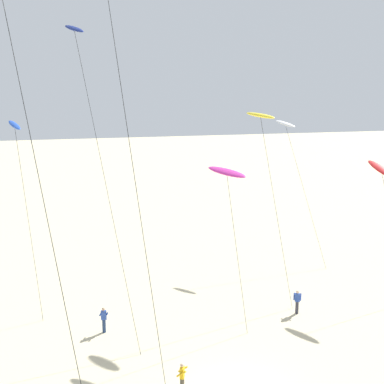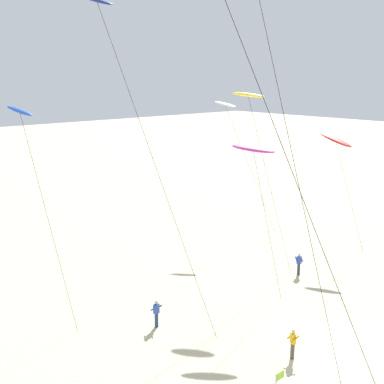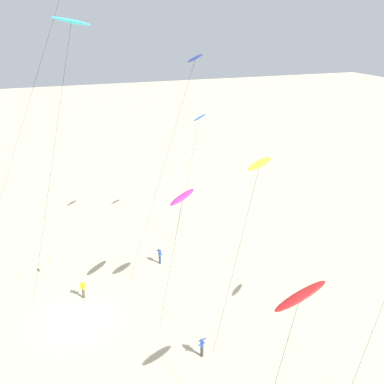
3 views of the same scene
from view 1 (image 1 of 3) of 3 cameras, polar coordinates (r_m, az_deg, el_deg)
name	(u,v)px [view 1 (image 1 of 3)]	position (r m, az deg, el deg)	size (l,w,h in m)	color
kite_navy	(76,37)	(33.70, -12.96, 16.69)	(3.35, 8.13, 19.15)	navy
kite_blue	(15,130)	(35.84, -19.30, 6.60)	(1.73, 4.05, 13.07)	blue
kite_white	(286,126)	(46.05, 10.54, 7.33)	(2.62, 6.18, 12.34)	white
kite_yellow	(261,117)	(36.36, 7.75, 8.38)	(2.25, 4.83, 13.48)	yellow
kite_magenta	(227,173)	(31.68, 3.95, 2.17)	(2.35, 3.54, 10.36)	#D8339E
kite_red	(382,170)	(39.16, 20.59, 2.32)	(1.51, 4.19, 9.94)	red
kite_flyer_nearest	(297,301)	(35.91, 11.77, -11.95)	(0.70, 0.69, 1.67)	#33333D
kite_flyer_middle	(182,377)	(27.08, -1.12, -20.16)	(0.68, 0.69, 1.67)	#4C4738
kite_flyer_furthest	(104,319)	(33.21, -9.90, -13.93)	(0.55, 0.52, 1.67)	navy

